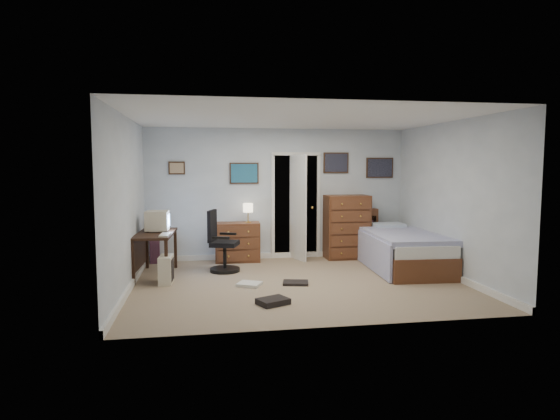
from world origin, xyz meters
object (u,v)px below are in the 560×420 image
object	(u,v)px
office_chair	(221,248)
bed	(402,250)
low_dresser	(238,242)
tall_dresser	(347,227)
computer_desk	(150,243)

from	to	relation	value
office_chair	bed	world-z (taller)	office_chair
bed	low_dresser	bearing A→B (deg)	161.77
office_chair	low_dresser	size ratio (longest dim) A/B	1.27
low_dresser	tall_dresser	size ratio (longest dim) A/B	0.67
tall_dresser	low_dresser	bearing A→B (deg)	179.37
office_chair	low_dresser	world-z (taller)	office_chair
office_chair	tall_dresser	size ratio (longest dim) A/B	0.86
tall_dresser	bed	size ratio (longest dim) A/B	0.56
office_chair	low_dresser	bearing A→B (deg)	84.81
low_dresser	tall_dresser	bearing A→B (deg)	1.89
low_dresser	bed	distance (m)	2.99
office_chair	computer_desk	bearing A→B (deg)	-155.72
low_dresser	bed	world-z (taller)	low_dresser
tall_dresser	bed	xyz separation A→B (m)	(0.67, -1.07, -0.28)
bed	tall_dresser	bearing A→B (deg)	125.26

